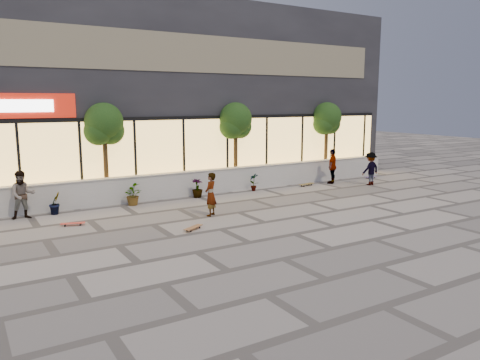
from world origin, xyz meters
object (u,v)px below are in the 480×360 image
skater_center (211,194)px  skateboard_center (193,227)px  skater_right_near (332,166)px  skateboard_left (73,223)px  skater_right_far (370,169)px  skateboard_right_far (371,177)px  tree_midwest (104,126)px  skater_left (23,195)px  tree_east (327,120)px  tree_mideast (236,123)px  skateboard_right_near (306,184)px

skater_center → skateboard_center: skater_center is taller
skater_right_near → skateboard_left: bearing=-27.8°
skater_right_far → skateboard_right_far: skater_right_far is taller
tree_midwest → skateboard_center: 6.47m
skateboard_center → skater_left: bearing=105.3°
tree_midwest → skater_left: (-3.24, -1.40, -2.16)m
skater_center → tree_east: bearing=166.3°
tree_mideast → skateboard_center: bearing=-130.9°
tree_midwest → skateboard_right_far: tree_midwest is taller
skater_center → skater_left: skater_left is taller
skater_right_far → skateboard_right_far: bearing=-141.3°
tree_midwest → skateboard_right_far: (13.30, -1.50, -2.91)m
skater_left → skateboard_left: 2.30m
skateboard_right_far → tree_midwest: bearing=178.4°
skateboard_center → skateboard_left: bearing=111.4°
skater_left → skater_right_far: 15.11m
tree_east → skateboard_right_near: tree_east is taller
tree_midwest → skateboard_center: size_ratio=4.96×
skateboard_left → tree_mideast: bearing=38.1°
skater_center → skateboard_left: size_ratio=1.95×
tree_east → skater_right_far: 3.62m
tree_midwest → skater_right_near: bearing=-8.8°
skateboard_center → skateboard_right_near: bearing=-2.3°
skater_right_far → skater_left: bearing=-8.9°
skateboard_right_near → skater_center: bearing=-166.9°
tree_east → tree_midwest: bearing=180.0°
skateboard_center → skateboard_left: 3.97m
skater_center → skateboard_center: bearing=6.4°
tree_mideast → skateboard_right_far: tree_mideast is taller
tree_midwest → skater_right_far: bearing=-13.6°
tree_midwest → skater_right_far: tree_midwest is taller
tree_mideast → skater_center: (-3.58, -4.32, -2.22)m
tree_midwest → skateboard_right_near: (9.02, -1.50, -2.90)m
tree_mideast → skater_right_near: size_ratio=2.32×
tree_mideast → skater_center: 6.04m
tree_mideast → skateboard_right_near: 4.45m
skater_left → skateboard_right_near: (12.26, -0.10, -0.74)m
tree_mideast → skateboard_left: 9.11m
skater_right_near → skateboard_center: skater_right_near is taller
tree_midwest → skater_right_near: (10.50, -1.63, -2.14)m
skater_right_near → skateboard_right_near: skater_right_near is taller
skater_right_near → skater_right_far: (1.30, -1.23, -0.06)m
skateboard_right_far → skater_right_far: bearing=-133.1°
tree_midwest → skater_center: 5.43m
tree_midwest → tree_mideast: 6.00m
skateboard_left → skater_center: bearing=2.2°
tree_midwest → tree_east: 11.50m
skater_right_near → skateboard_center: (-9.41, -4.05, -0.77)m
skater_right_near → skateboard_right_far: (2.80, 0.13, -0.77)m
skater_right_far → skateboard_right_near: size_ratio=1.76×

